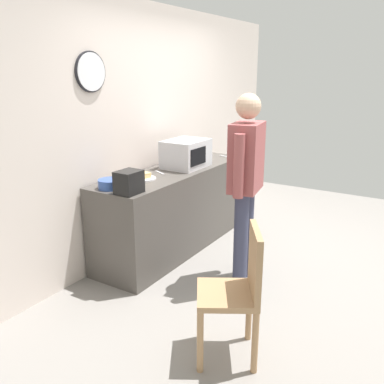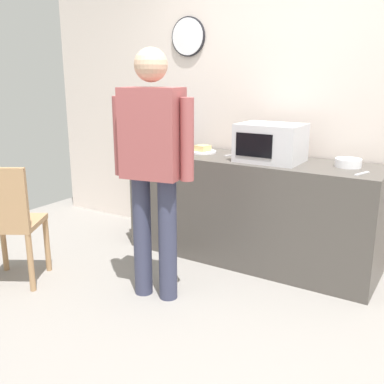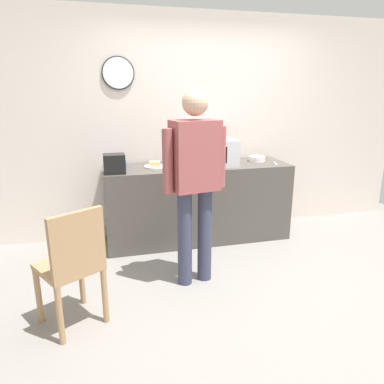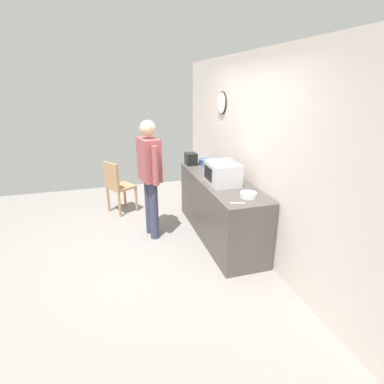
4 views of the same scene
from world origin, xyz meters
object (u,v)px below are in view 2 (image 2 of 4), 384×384
object	(u,v)px
salad_bowl	(348,163)
cereal_bowl	(167,143)
person_standing	(153,158)
microwave	(271,143)
toaster	(149,140)
sandwich_plate	(203,150)
wooden_chair	(8,220)
spoon_utensil	(362,173)
fork_utensil	(233,155)

from	to	relation	value
salad_bowl	cereal_bowl	distance (m)	1.67
cereal_bowl	person_standing	distance (m)	1.22
microwave	toaster	xyz separation A→B (m)	(-1.12, -0.13, -0.05)
sandwich_plate	cereal_bowl	world-z (taller)	cereal_bowl
person_standing	wooden_chair	xyz separation A→B (m)	(-1.03, -0.44, -0.50)
salad_bowl	toaster	bearing A→B (deg)	-172.08
spoon_utensil	microwave	bearing A→B (deg)	172.20
person_standing	spoon_utensil	bearing A→B (deg)	34.82
spoon_utensil	toaster	bearing A→B (deg)	-179.08
microwave	sandwich_plate	xyz separation A→B (m)	(-0.67, 0.07, -0.13)
toaster	spoon_utensil	size ratio (longest dim) A/B	1.29
spoon_utensil	person_standing	xyz separation A→B (m)	(-1.19, -0.83, 0.12)
toaster	salad_bowl	bearing A→B (deg)	7.92
sandwich_plate	fork_utensil	bearing A→B (deg)	3.51
microwave	spoon_utensil	bearing A→B (deg)	-7.80
microwave	salad_bowl	distance (m)	0.61
microwave	fork_utensil	size ratio (longest dim) A/B	2.94
toaster	cereal_bowl	bearing A→B (deg)	83.16
microwave	toaster	distance (m)	1.13
microwave	cereal_bowl	world-z (taller)	microwave
toaster	spoon_utensil	xyz separation A→B (m)	(1.85, 0.03, -0.10)
wooden_chair	spoon_utensil	bearing A→B (deg)	29.77
fork_utensil	person_standing	size ratio (longest dim) A/B	0.10
salad_bowl	microwave	bearing A→B (deg)	-169.59
cereal_bowl	person_standing	xyz separation A→B (m)	(0.62, -1.05, 0.08)
cereal_bowl	spoon_utensil	world-z (taller)	cereal_bowl
microwave	fork_utensil	world-z (taller)	microwave
spoon_utensil	wooden_chair	size ratio (longest dim) A/B	0.18
microwave	wooden_chair	xyz separation A→B (m)	(-1.49, -1.37, -0.52)
microwave	fork_utensil	xyz separation A→B (m)	(-0.38, 0.09, -0.15)
person_standing	wooden_chair	distance (m)	1.22
spoon_utensil	sandwich_plate	bearing A→B (deg)	173.09
sandwich_plate	toaster	size ratio (longest dim) A/B	1.09
spoon_utensil	cereal_bowl	bearing A→B (deg)	173.27
fork_utensil	salad_bowl	bearing A→B (deg)	1.20
toaster	spoon_utensil	bearing A→B (deg)	0.92
microwave	spoon_utensil	world-z (taller)	microwave
salad_bowl	spoon_utensil	xyz separation A→B (m)	(0.14, -0.21, -0.03)
sandwich_plate	spoon_utensil	bearing A→B (deg)	-6.91
salad_bowl	spoon_utensil	bearing A→B (deg)	-55.19
sandwich_plate	spoon_utensil	distance (m)	1.41
cereal_bowl	sandwich_plate	bearing A→B (deg)	-6.14
cereal_bowl	fork_utensil	xyz separation A→B (m)	(0.71, -0.03, -0.04)
microwave	cereal_bowl	bearing A→B (deg)	173.99
person_standing	microwave	bearing A→B (deg)	63.38
microwave	person_standing	world-z (taller)	person_standing
microwave	cereal_bowl	xyz separation A→B (m)	(-1.09, 0.11, -0.11)
microwave	person_standing	xyz separation A→B (m)	(-0.47, -0.93, -0.02)
salad_bowl	cereal_bowl	world-z (taller)	cereal_bowl
cereal_bowl	fork_utensil	bearing A→B (deg)	-2.19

